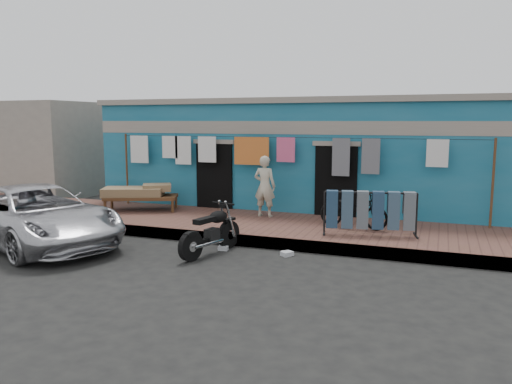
{
  "coord_description": "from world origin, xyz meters",
  "views": [
    {
      "loc": [
        3.9,
        -8.36,
        2.74
      ],
      "look_at": [
        0.0,
        2.0,
        1.15
      ],
      "focal_mm": 35.0,
      "sensor_mm": 36.0,
      "label": 1
    }
  ],
  "objects_px": {
    "seated_person": "(265,186)",
    "motorcycle": "(211,230)",
    "jeans_rack": "(370,212)",
    "charpoy": "(141,198)",
    "bicycle": "(354,206)",
    "car": "(36,215)"
  },
  "relations": [
    {
      "from": "motorcycle",
      "to": "jeans_rack",
      "type": "xyz_separation_m",
      "value": [
        2.97,
        1.85,
        0.24
      ]
    },
    {
      "from": "bicycle",
      "to": "jeans_rack",
      "type": "xyz_separation_m",
      "value": [
        0.46,
        -0.6,
        -0.03
      ]
    },
    {
      "from": "seated_person",
      "to": "motorcycle",
      "type": "xyz_separation_m",
      "value": [
        -0.1,
        -3.05,
        -0.54
      ]
    },
    {
      "from": "seated_person",
      "to": "charpoy",
      "type": "xyz_separation_m",
      "value": [
        -3.53,
        -0.37,
        -0.45
      ]
    },
    {
      "from": "seated_person",
      "to": "motorcycle",
      "type": "relative_size",
      "value": 0.96
    },
    {
      "from": "jeans_rack",
      "to": "motorcycle",
      "type": "bearing_deg",
      "value": -148.11
    },
    {
      "from": "car",
      "to": "bicycle",
      "type": "relative_size",
      "value": 2.96
    },
    {
      "from": "motorcycle",
      "to": "car",
      "type": "bearing_deg",
      "value": -157.88
    },
    {
      "from": "motorcycle",
      "to": "charpoy",
      "type": "xyz_separation_m",
      "value": [
        -3.43,
        2.68,
        0.09
      ]
    },
    {
      "from": "car",
      "to": "motorcycle",
      "type": "xyz_separation_m",
      "value": [
        3.96,
        0.65,
        -0.17
      ]
    },
    {
      "from": "car",
      "to": "jeans_rack",
      "type": "xyz_separation_m",
      "value": [
        6.92,
        2.49,
        0.07
      ]
    },
    {
      "from": "charpoy",
      "to": "jeans_rack",
      "type": "height_order",
      "value": "jeans_rack"
    },
    {
      "from": "jeans_rack",
      "to": "bicycle",
      "type": "bearing_deg",
      "value": 127.67
    },
    {
      "from": "motorcycle",
      "to": "jeans_rack",
      "type": "bearing_deg",
      "value": 44.74
    },
    {
      "from": "motorcycle",
      "to": "charpoy",
      "type": "height_order",
      "value": "motorcycle"
    },
    {
      "from": "seated_person",
      "to": "bicycle",
      "type": "bearing_deg",
      "value": 168.91
    },
    {
      "from": "charpoy",
      "to": "jeans_rack",
      "type": "distance_m",
      "value": 6.46
    },
    {
      "from": "car",
      "to": "charpoy",
      "type": "distance_m",
      "value": 3.37
    },
    {
      "from": "seated_person",
      "to": "jeans_rack",
      "type": "distance_m",
      "value": 3.13
    },
    {
      "from": "charpoy",
      "to": "motorcycle",
      "type": "bearing_deg",
      "value": -37.97
    },
    {
      "from": "seated_person",
      "to": "charpoy",
      "type": "relative_size",
      "value": 0.7
    },
    {
      "from": "bicycle",
      "to": "seated_person",
      "type": "bearing_deg",
      "value": 86.22
    }
  ]
}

